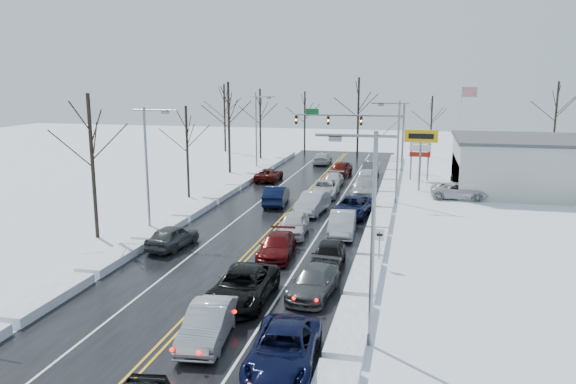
% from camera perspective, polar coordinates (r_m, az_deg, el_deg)
% --- Properties ---
extents(ground, '(160.00, 160.00, 0.00)m').
position_cam_1_polar(ground, '(42.71, -1.13, -3.39)').
color(ground, silver).
rests_on(ground, ground).
extents(road_surface, '(14.00, 84.00, 0.01)m').
position_cam_1_polar(road_surface, '(44.59, -0.51, -2.73)').
color(road_surface, black).
rests_on(road_surface, ground).
extents(snow_bank_left, '(1.61, 72.00, 0.51)m').
position_cam_1_polar(snow_bank_left, '(46.89, -9.59, -2.19)').
color(snow_bank_left, white).
rests_on(snow_bank_left, ground).
extents(snow_bank_right, '(1.61, 72.00, 0.51)m').
position_cam_1_polar(snow_bank_right, '(43.52, 9.29, -3.26)').
color(snow_bank_right, white).
rests_on(snow_bank_right, ground).
extents(traffic_signal_mast, '(13.28, 0.39, 8.00)m').
position_cam_1_polar(traffic_signal_mast, '(68.55, 7.40, 6.86)').
color(traffic_signal_mast, slate).
rests_on(traffic_signal_mast, ground).
extents(tires_plus_sign, '(3.20, 0.34, 6.00)m').
position_cam_1_polar(tires_plus_sign, '(56.34, 13.35, 5.13)').
color(tires_plus_sign, slate).
rests_on(tires_plus_sign, ground).
extents(used_vehicles_sign, '(2.20, 0.22, 4.65)m').
position_cam_1_polar(used_vehicles_sign, '(62.50, 13.26, 4.20)').
color(used_vehicles_sign, slate).
rests_on(used_vehicles_sign, ground).
extents(speed_limit_sign, '(0.55, 0.09, 2.35)m').
position_cam_1_polar(speed_limit_sign, '(33.43, 9.28, -4.92)').
color(speed_limit_sign, slate).
rests_on(speed_limit_sign, ground).
extents(flagpole, '(1.87, 1.20, 10.00)m').
position_cam_1_polar(flagpole, '(70.39, 17.18, 6.93)').
color(flagpole, silver).
rests_on(flagpole, ground).
extents(dealership_building, '(20.40, 12.40, 5.30)m').
position_cam_1_polar(dealership_building, '(60.26, 26.16, 2.41)').
color(dealership_building, '#B6B6B1').
rests_on(dealership_building, ground).
extents(streetlight_se, '(3.20, 0.25, 9.00)m').
position_cam_1_polar(streetlight_se, '(22.82, 8.16, -3.10)').
color(streetlight_se, slate).
rests_on(streetlight_se, ground).
extents(streetlight_ne, '(3.20, 0.25, 9.00)m').
position_cam_1_polar(streetlight_ne, '(50.38, 10.88, 4.86)').
color(streetlight_ne, slate).
rests_on(streetlight_ne, ground).
extents(streetlight_sw, '(3.20, 0.25, 9.00)m').
position_cam_1_polar(streetlight_sw, '(40.81, -13.95, 3.18)').
color(streetlight_sw, slate).
rests_on(streetlight_sw, ground).
extents(streetlight_nw, '(3.20, 0.25, 9.00)m').
position_cam_1_polar(streetlight_nw, '(66.83, -3.09, 6.68)').
color(streetlight_nw, slate).
rests_on(streetlight_nw, ground).
extents(tree_left_b, '(4.00, 4.00, 10.00)m').
position_cam_1_polar(tree_left_b, '(40.46, -19.41, 5.19)').
color(tree_left_b, '#2D231C').
rests_on(tree_left_b, ground).
extents(tree_left_c, '(3.40, 3.40, 8.50)m').
position_cam_1_polar(tree_left_c, '(52.47, -10.25, 5.84)').
color(tree_left_c, '#2D231C').
rests_on(tree_left_c, ground).
extents(tree_left_d, '(4.20, 4.20, 10.50)m').
position_cam_1_polar(tree_left_d, '(65.65, -6.06, 8.31)').
color(tree_left_d, '#2D231C').
rests_on(tree_left_d, ground).
extents(tree_left_e, '(3.80, 3.80, 9.50)m').
position_cam_1_polar(tree_left_e, '(77.02, -2.85, 8.32)').
color(tree_left_e, '#2D231C').
rests_on(tree_left_e, ground).
extents(tree_far_a, '(4.00, 4.00, 10.00)m').
position_cam_1_polar(tree_far_a, '(84.88, -6.48, 8.80)').
color(tree_far_a, '#2D231C').
rests_on(tree_far_a, ground).
extents(tree_far_b, '(3.60, 3.60, 9.00)m').
position_cam_1_polar(tree_far_b, '(82.72, 1.72, 8.32)').
color(tree_far_b, '#2D231C').
rests_on(tree_far_b, ground).
extents(tree_far_c, '(4.40, 4.40, 11.00)m').
position_cam_1_polar(tree_far_c, '(79.49, 7.18, 9.11)').
color(tree_far_c, '#2D231C').
rests_on(tree_far_c, ground).
extents(tree_far_d, '(3.40, 3.40, 8.50)m').
position_cam_1_polar(tree_far_d, '(80.70, 14.40, 7.63)').
color(tree_far_d, '#2D231C').
rests_on(tree_far_d, ground).
extents(tree_far_e, '(4.20, 4.20, 10.50)m').
position_cam_1_polar(tree_far_e, '(83.07, 25.64, 7.93)').
color(tree_far_e, '#2D231C').
rests_on(tree_far_e, ground).
extents(queued_car_1, '(2.16, 4.92, 1.57)m').
position_cam_1_polar(queued_car_1, '(25.03, -8.07, -14.73)').
color(queued_car_1, '#A4A6AC').
rests_on(queued_car_1, ground).
extents(queued_car_2, '(2.75, 5.89, 1.63)m').
position_cam_1_polar(queued_car_2, '(28.79, -4.60, -11.01)').
color(queued_car_2, black).
rests_on(queued_car_2, ground).
extents(queued_car_3, '(2.33, 5.02, 1.42)m').
position_cam_1_polar(queued_car_3, '(35.32, -1.15, -6.63)').
color(queued_car_3, '#4E0A0B').
rests_on(queued_car_3, ground).
extents(queued_car_4, '(2.22, 4.88, 1.63)m').
position_cam_1_polar(queued_car_4, '(40.00, 0.56, -4.43)').
color(queued_car_4, silver).
rests_on(queued_car_4, ground).
extents(queued_car_5, '(2.36, 5.36, 1.71)m').
position_cam_1_polar(queued_car_5, '(46.51, 2.49, -2.14)').
color(queued_car_5, '#ADAFB5').
rests_on(queued_car_5, ground).
extents(queued_car_6, '(2.65, 5.43, 1.49)m').
position_cam_1_polar(queued_car_6, '(53.11, 3.73, -0.42)').
color(queued_car_6, silver).
rests_on(queued_car_6, ground).
extents(queued_car_7, '(1.88, 4.58, 1.33)m').
position_cam_1_polar(queued_car_7, '(57.89, 4.59, 0.58)').
color(queued_car_7, '#BDBCBF').
rests_on(queued_car_7, ground).
extents(queued_car_8, '(2.57, 5.03, 1.64)m').
position_cam_1_polar(queued_car_8, '(64.00, 5.36, 1.63)').
color(queued_car_8, '#50100A').
rests_on(queued_car_8, ground).
extents(queued_car_10, '(2.92, 5.69, 1.54)m').
position_cam_1_polar(queued_car_10, '(22.81, -0.46, -17.40)').
color(queued_car_10, black).
rests_on(queued_car_10, ground).
extents(queued_car_11, '(2.49, 5.10, 1.43)m').
position_cam_1_polar(queued_car_11, '(29.52, 2.67, -10.40)').
color(queued_car_11, '#434648').
rests_on(queued_car_11, ground).
extents(queued_car_12, '(1.85, 4.49, 1.52)m').
position_cam_1_polar(queued_car_12, '(33.51, 4.08, -7.68)').
color(queued_car_12, black).
rests_on(queued_car_12, ground).
extents(queued_car_13, '(2.04, 5.13, 1.66)m').
position_cam_1_polar(queued_car_13, '(40.28, 5.50, -4.37)').
color(queued_car_13, '#A9ACB2').
rests_on(queued_car_13, ground).
extents(queued_car_14, '(3.26, 5.86, 1.55)m').
position_cam_1_polar(queued_car_14, '(45.79, 6.56, -2.43)').
color(queued_car_14, black).
rests_on(queued_car_14, ground).
extents(queued_car_15, '(2.41, 5.59, 1.60)m').
position_cam_1_polar(queued_car_15, '(53.62, 7.66, -0.38)').
color(queued_car_15, '#A1A4A9').
rests_on(queued_car_15, ground).
extents(queued_car_16, '(2.29, 5.01, 1.66)m').
position_cam_1_polar(queued_car_16, '(59.04, 7.90, 0.72)').
color(queued_car_16, silver).
rests_on(queued_car_16, ground).
extents(queued_car_17, '(1.78, 5.03, 1.65)m').
position_cam_1_polar(queued_car_17, '(64.33, 8.37, 1.60)').
color(queued_car_17, '#434548').
rests_on(queued_car_17, ground).
extents(oncoming_car_0, '(2.31, 5.29, 1.69)m').
position_cam_1_polar(oncoming_car_0, '(49.50, -1.19, -1.29)').
color(oncoming_car_0, black).
rests_on(oncoming_car_0, ground).
extents(oncoming_car_1, '(2.37, 4.93, 1.36)m').
position_cam_1_polar(oncoming_car_1, '(60.87, -1.93, 1.15)').
color(oncoming_car_1, '#4C0E0A').
rests_on(oncoming_car_1, ground).
extents(oncoming_car_2, '(2.15, 5.09, 1.47)m').
position_cam_1_polar(oncoming_car_2, '(72.68, 3.51, 2.85)').
color(oncoming_car_2, '#BAB9BC').
rests_on(oncoming_car_2, ground).
extents(oncoming_car_3, '(2.39, 4.76, 1.55)m').
position_cam_1_polar(oncoming_car_3, '(37.96, -11.60, -5.56)').
color(oncoming_car_3, '#3C3F41').
rests_on(oncoming_car_3, ground).
extents(parked_car_0, '(5.33, 2.53, 1.47)m').
position_cam_1_polar(parked_car_0, '(54.21, 17.01, -0.66)').
color(parked_car_0, silver).
rests_on(parked_car_0, ground).
extents(parked_car_1, '(2.27, 5.54, 1.61)m').
position_cam_1_polar(parked_car_1, '(58.29, 19.45, 0.02)').
color(parked_car_1, '#4E0A0F').
rests_on(parked_car_1, ground).
extents(parked_car_2, '(2.11, 4.27, 1.40)m').
position_cam_1_polar(parked_car_2, '(61.80, 17.13, 0.80)').
color(parked_car_2, black).
rests_on(parked_car_2, ground).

